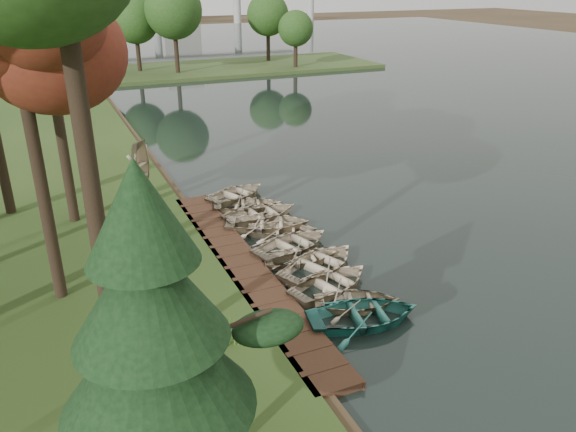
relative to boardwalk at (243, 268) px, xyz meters
name	(u,v)px	position (x,y,z in m)	size (l,w,h in m)	color
ground	(280,263)	(1.60, 0.00, -0.15)	(300.00, 300.00, 0.00)	#3D2F1D
water	(497,105)	(31.60, 20.00, -0.12)	(130.00, 200.00, 0.05)	black
boardwalk	(243,268)	(0.00, 0.00, 0.00)	(1.60, 16.00, 0.30)	#3A2316
peninsula	(178,71)	(9.60, 50.00, 0.08)	(50.00, 14.00, 0.45)	#354920
far_trees	(145,18)	(6.27, 50.00, 6.28)	(45.60, 5.60, 8.80)	black
rowboat_0	(364,313)	(2.46, -5.14, 0.30)	(2.77, 3.87, 0.80)	#297467
rowboat_1	(357,300)	(2.73, -4.21, 0.21)	(2.17, 3.04, 0.63)	tan
rowboat_2	(331,281)	(2.49, -2.75, 0.27)	(2.56, 3.58, 0.74)	tan
rowboat_3	(319,262)	(2.74, -1.28, 0.31)	(2.80, 3.91, 0.81)	tan
rowboat_4	(300,255)	(2.34, -0.34, 0.22)	(2.24, 3.14, 0.65)	tan
rowboat_5	(293,242)	(2.51, 0.76, 0.29)	(2.69, 3.76, 0.78)	tan
rowboat_6	(282,228)	(2.73, 2.42, 0.23)	(2.26, 3.16, 0.66)	tan
rowboat_7	(267,222)	(2.32, 3.21, 0.30)	(2.78, 3.89, 0.81)	tan
rowboat_8	(261,212)	(2.50, 4.45, 0.29)	(2.68, 3.76, 0.78)	tan
rowboat_9	(247,203)	(2.31, 5.80, 0.25)	(2.45, 3.42, 0.71)	tan
rowboat_10	(237,192)	(2.33, 7.45, 0.27)	(2.53, 3.55, 0.73)	tan
stored_rowboat	(144,190)	(-2.10, 9.34, 0.45)	(2.06, 2.89, 0.60)	tan
tree_2	(14,37)	(-6.74, 0.46, 9.01)	(4.36, 4.36, 10.81)	black
pine_tree	(151,317)	(-5.13, -9.76, 4.96)	(3.80, 3.80, 7.86)	black
reeds_0	(232,331)	(-2.09, -4.84, 0.66)	(0.60, 0.60, 1.03)	#3F661E
reeds_1	(168,232)	(-2.25, 3.10, 0.66)	(0.60, 0.60, 1.02)	#3F661E
reeds_2	(155,215)	(-2.35, 5.35, 0.60)	(0.60, 0.60, 0.91)	#3F661E
reeds_3	(136,186)	(-2.47, 9.66, 0.60)	(0.60, 0.60, 0.90)	#3F661E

